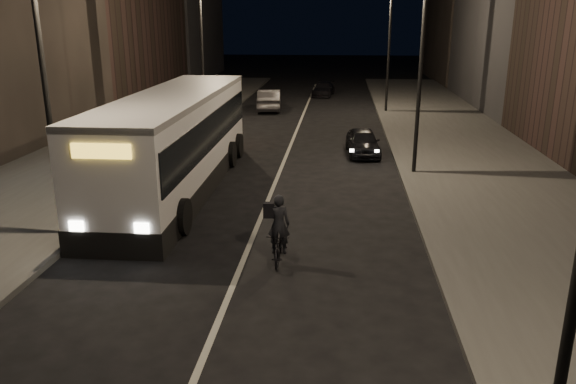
% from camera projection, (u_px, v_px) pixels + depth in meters
% --- Properties ---
extents(ground, '(180.00, 180.00, 0.00)m').
position_uv_depth(ground, '(222.00, 313.00, 12.42)').
color(ground, black).
rests_on(ground, ground).
extents(sidewalk_right, '(7.00, 70.00, 0.16)m').
position_uv_depth(sidewalk_right, '(474.00, 163.00, 24.94)').
color(sidewalk_right, '#3B3B38').
rests_on(sidewalk_right, ground).
extents(sidewalk_left, '(7.00, 70.00, 0.16)m').
position_uv_depth(sidewalk_left, '(105.00, 155.00, 26.46)').
color(sidewalk_left, '#3B3B38').
rests_on(sidewalk_left, ground).
extents(streetlight_right_mid, '(1.20, 0.44, 8.12)m').
position_uv_depth(streetlight_right_mid, '(416.00, 42.00, 21.75)').
color(streetlight_right_mid, black).
rests_on(streetlight_right_mid, sidewalk_right).
extents(streetlight_right_far, '(1.20, 0.44, 8.12)m').
position_uv_depth(streetlight_right_far, '(386.00, 32.00, 36.96)').
color(streetlight_right_far, black).
rests_on(streetlight_right_far, sidewalk_right).
extents(streetlight_left_near, '(1.20, 0.44, 8.12)m').
position_uv_depth(streetlight_left_near, '(50.00, 53.00, 15.10)').
color(streetlight_left_near, black).
rests_on(streetlight_left_near, sidewalk_left).
extents(streetlight_left_far, '(1.20, 0.44, 8.12)m').
position_uv_depth(streetlight_left_far, '(206.00, 34.00, 32.21)').
color(streetlight_left_far, black).
rests_on(streetlight_left_far, sidewalk_left).
extents(city_bus, '(3.27, 13.49, 3.62)m').
position_uv_depth(city_bus, '(176.00, 138.00, 20.96)').
color(city_bus, silver).
rests_on(city_bus, ground).
extents(cyclist_on_bicycle, '(0.60, 1.69, 1.95)m').
position_uv_depth(cyclist_on_bicycle, '(279.00, 239.00, 14.84)').
color(cyclist_on_bicycle, black).
rests_on(cyclist_on_bicycle, ground).
extents(car_near, '(1.73, 3.72, 1.23)m').
position_uv_depth(car_near, '(363.00, 142.00, 26.63)').
color(car_near, black).
rests_on(car_near, ground).
extents(car_mid, '(2.01, 4.62, 1.48)m').
position_uv_depth(car_mid, '(269.00, 100.00, 39.43)').
color(car_mid, '#313133').
rests_on(car_mid, ground).
extents(car_far, '(1.96, 4.00, 1.12)m').
position_uv_depth(car_far, '(323.00, 89.00, 46.79)').
color(car_far, black).
rests_on(car_far, ground).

